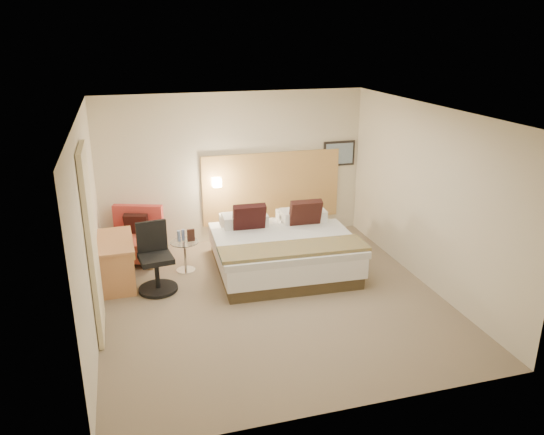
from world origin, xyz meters
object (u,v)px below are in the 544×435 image
object	(u,v)px
lounge_chair	(136,240)
bed	(282,249)
desk	(117,249)
side_table	(185,255)
desk_chair	(156,263)

from	to	relation	value
lounge_chair	bed	bearing A→B (deg)	-24.16
bed	desk	distance (m)	2.57
bed	desk	world-z (taller)	bed
lounge_chair	side_table	bearing A→B (deg)	-42.60
bed	side_table	distance (m)	1.56
lounge_chair	side_table	world-z (taller)	lounge_chair
bed	desk_chair	bearing A→B (deg)	-174.13
desk_chair	bed	bearing A→B (deg)	5.87
bed	desk	xyz separation A→B (m)	(-2.55, 0.19, 0.21)
lounge_chair	side_table	size ratio (longest dim) A/B	2.07
bed	lounge_chair	distance (m)	2.48
bed	desk	size ratio (longest dim) A/B	1.97
side_table	desk	bearing A→B (deg)	-171.94
side_table	bed	bearing A→B (deg)	-12.44
desk	desk_chair	bearing A→B (deg)	-36.71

